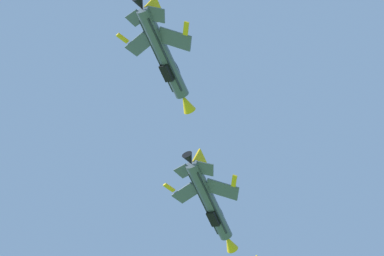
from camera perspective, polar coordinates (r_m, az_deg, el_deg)
fighter_jet_left_wing at (r=104.82m, az=1.28°, el=-5.22°), size 12.46×12.37×4.95m
fighter_jet_right_wing at (r=97.73m, az=-1.95°, el=5.06°), size 12.33×12.22×5.33m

